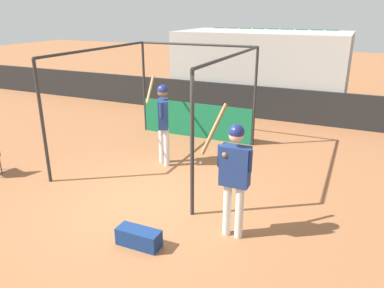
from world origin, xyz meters
name	(u,v)px	position (x,y,z in m)	size (l,w,h in m)	color
ground_plane	(148,203)	(0.00, 0.00, 0.00)	(60.00, 60.00, 0.00)	#935B38
outfield_wall	(248,101)	(0.00, 6.64, 0.54)	(24.00, 0.12, 1.08)	black
bleacher_section	(262,70)	(0.00, 8.30, 1.38)	(5.95, 3.20, 2.76)	#9E9E99
batting_cage	(183,103)	(-0.74, 3.10, 1.19)	(3.40, 4.05, 2.62)	#282828
player_batter	(163,116)	(-0.63, 1.84, 1.17)	(0.72, 0.75, 2.02)	silver
player_waiting	(234,170)	(1.79, -0.36, 1.16)	(0.77, 0.51, 2.14)	silver
equipment_bag	(139,237)	(0.56, -1.22, 0.14)	(0.70, 0.28, 0.28)	navy
baseball	(200,163)	(0.17, 2.15, 0.04)	(0.07, 0.07, 0.07)	white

